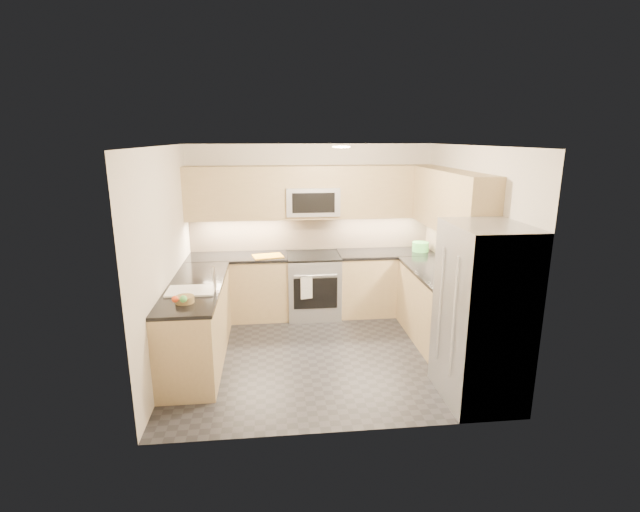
{
  "coord_description": "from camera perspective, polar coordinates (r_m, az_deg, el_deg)",
  "views": [
    {
      "loc": [
        -0.6,
        -5.23,
        2.6
      ],
      "look_at": [
        0.0,
        0.35,
        1.15
      ],
      "focal_mm": 26.0,
      "sensor_mm": 36.0,
      "label": 1
    }
  ],
  "objects": [
    {
      "name": "countertop_peninsula",
      "position": [
        5.57,
        -15.18,
        -3.6
      ],
      "size": [
        0.63,
        2.0,
        0.04
      ],
      "primitive_type": "cube",
      "color": "black",
      "rests_on": "base_cab_peninsula"
    },
    {
      "name": "base_cab_back_right",
      "position": [
        7.08,
        8.0,
        -3.34
      ],
      "size": [
        1.42,
        0.6,
        0.9
      ],
      "primitive_type": "cube",
      "color": "tan",
      "rests_on": "floor"
    },
    {
      "name": "utensil_bowl",
      "position": [
        7.05,
        12.26,
        1.12
      ],
      "size": [
        0.3,
        0.3,
        0.14
      ],
      "primitive_type": "cylinder",
      "rotation": [
        0.0,
        0.0,
        -0.27
      ],
      "color": "#50BC53",
      "rests_on": "countertop_back_right"
    },
    {
      "name": "faucet",
      "position": [
        5.24,
        -12.9,
        -2.73
      ],
      "size": [
        0.03,
        0.03,
        0.28
      ],
      "primitive_type": "cylinder",
      "color": "silver",
      "rests_on": "countertop_peninsula"
    },
    {
      "name": "base_cab_back_left",
      "position": [
        6.89,
        -9.92,
        -3.91
      ],
      "size": [
        1.42,
        0.6,
        0.9
      ],
      "primitive_type": "cube",
      "color": "tan",
      "rests_on": "floor"
    },
    {
      "name": "wall_front",
      "position": [
        3.92,
        3.05,
        -5.69
      ],
      "size": [
        3.6,
        0.02,
        2.5
      ],
      "primitive_type": "cube",
      "color": "beige",
      "rests_on": "floor"
    },
    {
      "name": "base_cab_peninsula",
      "position": [
        5.72,
        -14.87,
        -8.08
      ],
      "size": [
        0.6,
        2.0,
        0.9
      ],
      "primitive_type": "cube",
      "color": "tan",
      "rests_on": "floor"
    },
    {
      "name": "ceiling",
      "position": [
        5.26,
        0.42,
        13.4
      ],
      "size": [
        3.6,
        3.2,
        0.02
      ],
      "primitive_type": "cube",
      "color": "beige",
      "rests_on": "wall_back"
    },
    {
      "name": "cutting_board",
      "position": [
        6.65,
        -6.43,
        -0.01
      ],
      "size": [
        0.47,
        0.37,
        0.01
      ],
      "primitive_type": "cube",
      "rotation": [
        0.0,
        0.0,
        0.22
      ],
      "color": "orange",
      "rests_on": "countertop_back_left"
    },
    {
      "name": "wall_back",
      "position": [
        6.99,
        -1.09,
        3.35
      ],
      "size": [
        3.6,
        0.02,
        2.5
      ],
      "primitive_type": "cube",
      "color": "beige",
      "rests_on": "floor"
    },
    {
      "name": "oven_handle",
      "position": [
        6.46,
        -0.54,
        -2.42
      ],
      "size": [
        0.6,
        0.02,
        0.02
      ],
      "primitive_type": "cylinder",
      "rotation": [
        0.0,
        1.57,
        0.0
      ],
      "color": "#B2B5BA",
      "rests_on": "gas_range"
    },
    {
      "name": "wall_right",
      "position": [
        5.91,
        18.02,
        0.56
      ],
      "size": [
        0.02,
        3.2,
        2.5
      ],
      "primitive_type": "cube",
      "color": "beige",
      "rests_on": "floor"
    },
    {
      "name": "fridge_handle_left",
      "position": [
        4.55,
        16.11,
        -7.36
      ],
      "size": [
        0.02,
        0.02,
        1.2
      ],
      "primitive_type": "cylinder",
      "color": "#B2B5BA",
      "rests_on": "refrigerator"
    },
    {
      "name": "countertop_back_left",
      "position": [
        6.76,
        -10.1,
        -0.13
      ],
      "size": [
        1.42,
        0.63,
        0.04
      ],
      "primitive_type": "cube",
      "color": "black",
      "rests_on": "base_cab_back_left"
    },
    {
      "name": "oven_door_glass",
      "position": [
        6.56,
        -0.55,
        -4.63
      ],
      "size": [
        0.62,
        0.02,
        0.45
      ],
      "primitive_type": "cube",
      "color": "black",
      "rests_on": "gas_range"
    },
    {
      "name": "range_cooktop",
      "position": [
        6.74,
        -0.84,
        0.02
      ],
      "size": [
        0.76,
        0.65,
        0.03
      ],
      "primitive_type": "cube",
      "color": "black",
      "rests_on": "gas_range"
    },
    {
      "name": "fruit_basket",
      "position": [
        4.98,
        -16.31,
        -5.15
      ],
      "size": [
        0.21,
        0.21,
        0.07
      ],
      "primitive_type": "cylinder",
      "rotation": [
        0.0,
        0.0,
        0.07
      ],
      "color": "olive",
      "rests_on": "countertop_peninsula"
    },
    {
      "name": "fridge_handle_right",
      "position": [
        4.86,
        14.53,
        -5.82
      ],
      "size": [
        0.02,
        0.02,
        1.2
      ],
      "primitive_type": "cylinder",
      "color": "#B2B5BA",
      "rests_on": "refrigerator"
    },
    {
      "name": "sink_basin",
      "position": [
        5.34,
        -15.55,
        -4.84
      ],
      "size": [
        0.52,
        0.38,
        0.16
      ],
      "primitive_type": "cube",
      "color": "white",
      "rests_on": "base_cab_peninsula"
    },
    {
      "name": "dish_towel_check",
      "position": [
        6.48,
        -1.67,
        -3.95
      ],
      "size": [
        0.17,
        0.06,
        0.32
      ],
      "primitive_type": "cube",
      "rotation": [
        0.0,
        0.0,
        0.25
      ],
      "color": "silver",
      "rests_on": "oven_handle"
    },
    {
      "name": "backsplash_back",
      "position": [
        6.99,
        -1.09,
        2.9
      ],
      "size": [
        3.6,
        0.01,
        0.51
      ],
      "primitive_type": "cube",
      "color": "tan",
      "rests_on": "wall_back"
    },
    {
      "name": "microwave",
      "position": [
        6.72,
        -0.96,
        6.79
      ],
      "size": [
        0.76,
        0.4,
        0.4
      ],
      "primitive_type": "cube",
      "color": "#9C9EA4",
      "rests_on": "upper_cab_back"
    },
    {
      "name": "countertop_right",
      "position": [
        6.01,
        14.58,
        -2.22
      ],
      "size": [
        0.63,
        1.7,
        0.04
      ],
      "primitive_type": "cube",
      "color": "black",
      "rests_on": "base_cab_right"
    },
    {
      "name": "upper_cab_right",
      "position": [
        5.99,
        15.85,
        6.51
      ],
      "size": [
        0.35,
        1.95,
        0.75
      ],
      "primitive_type": "cube",
      "color": "tan",
      "rests_on": "wall_right"
    },
    {
      "name": "refrigerator",
      "position": [
        4.87,
        19.34,
        -6.8
      ],
      "size": [
        0.7,
        0.9,
        1.8
      ],
      "primitive_type": "cube",
      "color": "#989A9F",
      "rests_on": "floor"
    },
    {
      "name": "countertop_back_right",
      "position": [
        6.95,
        8.13,
        0.35
      ],
      "size": [
        1.42,
        0.63,
        0.04
      ],
      "primitive_type": "cube",
      "color": "black",
      "rests_on": "base_cab_back_right"
    },
    {
      "name": "base_cab_right",
      "position": [
        6.16,
        14.31,
        -6.41
      ],
      "size": [
        0.6,
        1.7,
        0.9
      ],
      "primitive_type": "cube",
      "color": "tan",
      "rests_on": "floor"
    },
    {
      "name": "microwave_door",
      "position": [
        6.51,
        -0.8,
        6.55
      ],
      "size": [
        0.6,
        0.01,
        0.28
      ],
      "primitive_type": "cube",
      "color": "black",
      "rests_on": "microwave"
    },
    {
      "name": "wall_left",
      "position": [
        5.53,
        -18.47,
        -0.4
      ],
      "size": [
        0.02,
        3.2,
        2.5
      ],
      "primitive_type": "cube",
      "color": "beige",
      "rests_on": "floor"
    },
    {
      "name": "gas_range",
      "position": [
        6.87,
        -0.82,
        -3.69
      ],
      "size": [
        0.76,
        0.65,
        0.91
      ],
      "primitive_type": "cube",
      "color": "#929399",
      "rests_on": "floor"
    },
    {
      "name": "fruit_apple",
      "position": [
        4.77,
        -17.41,
        -5.09
      ],
      "size": [
        0.07,
        0.07,
        0.07
      ],
      "primitive_type": "sphere",
      "color": "#C73D16",
      "rests_on": "fruit_basket"
    },
    {
      "name": "floor",
      "position": [
        5.87,
        0.37,
        -11.8
      ],
      "size": [
        3.6,
        3.2,
        0.0
      ],
      "primitive_type": "cube",
      "color": "black",
      "rests_on": "ground"
    },
    {
      "name": "fruit_pear",
      "position": [
        4.75,
        -16.47,
        -5.09
      ],
      "size": [
        0.07,
        0.07,
        0.07
      ],
      "primitive_type": "sphere",
      "color": "#50B54D",
      "rests_on": "fruit_basket"
    },
    {
      "name": "upper_cab_back",
      "position": [
        6.72,
        -0.98,
        7.87
      ],
      "size": [
        3.6,
        0.35,
        0.75
      ],
      "primitive_type": "cube",
      "color": "tan",
      "rests_on": "wall_back"
    },
    {
      "name": "backsplash_right",
      "position": [
        6.32,
        16.31,
        1.05
      ],
      "size": [
        0.01,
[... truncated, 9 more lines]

